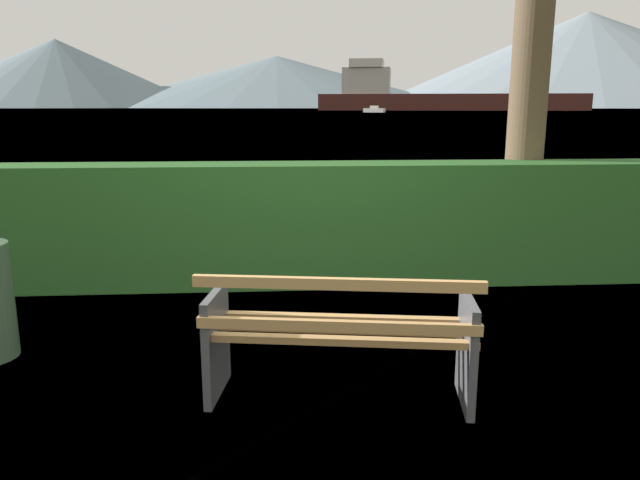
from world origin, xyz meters
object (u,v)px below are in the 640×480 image
cargo_ship_large (429,96)px  fishing_boat_near (518,108)px  park_bench (339,336)px  tender_far (374,110)px

cargo_ship_large → fishing_boat_near: (46.79, 30.29, -4.61)m
cargo_ship_large → fishing_boat_near: cargo_ship_large is taller
park_bench → fishing_boat_near: fishing_boat_near is taller
cargo_ship_large → fishing_boat_near: bearing=32.9°
fishing_boat_near → cargo_ship_large: bearing=-147.1°
cargo_ship_large → tender_far: bearing=-114.9°
fishing_boat_near → tender_far: 125.98m
park_bench → fishing_boat_near: (104.07, 258.82, 0.22)m
park_bench → cargo_ship_large: (57.27, 228.53, 4.83)m
fishing_boat_near → tender_far: size_ratio=1.32×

